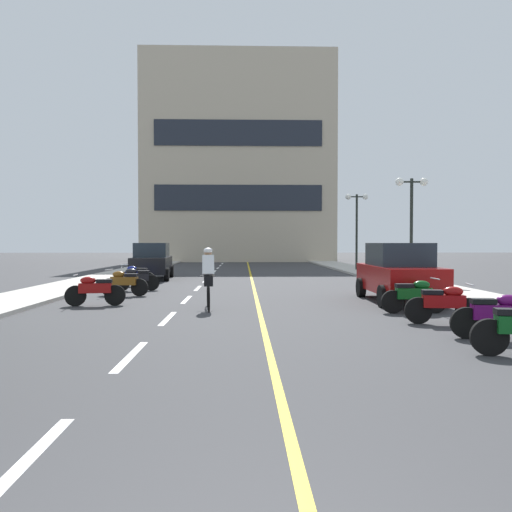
# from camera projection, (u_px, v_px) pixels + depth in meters

# --- Properties ---
(ground_plane) EXTENTS (140.00, 140.00, 0.00)m
(ground_plane) POSITION_uv_depth(u_px,v_px,m) (247.00, 282.00, 23.10)
(ground_plane) COLOR #38383A
(curb_left) EXTENTS (2.40, 72.00, 0.12)m
(curb_left) POSITION_uv_depth(u_px,v_px,m) (108.00, 277.00, 25.90)
(curb_left) COLOR #B7B2A8
(curb_left) RESTS_ON ground
(curb_right) EXTENTS (2.40, 72.00, 0.12)m
(curb_right) POSITION_uv_depth(u_px,v_px,m) (383.00, 276.00, 26.28)
(curb_right) COLOR #B7B2A8
(curb_right) RESTS_ON ground
(lane_dash_0) EXTENTS (0.14, 2.20, 0.01)m
(lane_dash_0) POSITION_uv_depth(u_px,v_px,m) (20.00, 467.00, 4.06)
(lane_dash_0) COLOR silver
(lane_dash_0) RESTS_ON ground
(lane_dash_1) EXTENTS (0.14, 2.20, 0.01)m
(lane_dash_1) POSITION_uv_depth(u_px,v_px,m) (131.00, 356.00, 8.06)
(lane_dash_1) COLOR silver
(lane_dash_1) RESTS_ON ground
(lane_dash_2) EXTENTS (0.14, 2.20, 0.01)m
(lane_dash_2) POSITION_uv_depth(u_px,v_px,m) (168.00, 318.00, 12.05)
(lane_dash_2) COLOR silver
(lane_dash_2) RESTS_ON ground
(lane_dash_3) EXTENTS (0.14, 2.20, 0.01)m
(lane_dash_3) POSITION_uv_depth(u_px,v_px,m) (187.00, 300.00, 16.05)
(lane_dash_3) COLOR silver
(lane_dash_3) RESTS_ON ground
(lane_dash_4) EXTENTS (0.14, 2.20, 0.01)m
(lane_dash_4) POSITION_uv_depth(u_px,v_px,m) (198.00, 288.00, 20.05)
(lane_dash_4) COLOR silver
(lane_dash_4) RESTS_ON ground
(lane_dash_5) EXTENTS (0.14, 2.20, 0.01)m
(lane_dash_5) POSITION_uv_depth(u_px,v_px,m) (205.00, 281.00, 24.04)
(lane_dash_5) COLOR silver
(lane_dash_5) RESTS_ON ground
(lane_dash_6) EXTENTS (0.14, 2.20, 0.01)m
(lane_dash_6) POSITION_uv_depth(u_px,v_px,m) (211.00, 275.00, 28.04)
(lane_dash_6) COLOR silver
(lane_dash_6) RESTS_ON ground
(lane_dash_7) EXTENTS (0.14, 2.20, 0.01)m
(lane_dash_7) POSITION_uv_depth(u_px,v_px,m) (215.00, 271.00, 32.04)
(lane_dash_7) COLOR silver
(lane_dash_7) RESTS_ON ground
(lane_dash_8) EXTENTS (0.14, 2.20, 0.01)m
(lane_dash_8) POSITION_uv_depth(u_px,v_px,m) (218.00, 268.00, 36.04)
(lane_dash_8) COLOR silver
(lane_dash_8) RESTS_ON ground
(lane_dash_9) EXTENTS (0.14, 2.20, 0.01)m
(lane_dash_9) POSITION_uv_depth(u_px,v_px,m) (220.00, 266.00, 40.03)
(lane_dash_9) COLOR silver
(lane_dash_9) RESTS_ON ground
(lane_dash_10) EXTENTS (0.14, 2.20, 0.01)m
(lane_dash_10) POSITION_uv_depth(u_px,v_px,m) (222.00, 264.00, 44.03)
(lane_dash_10) COLOR silver
(lane_dash_10) RESTS_ON ground
(lane_dash_11) EXTENTS (0.14, 2.20, 0.01)m
(lane_dash_11) POSITION_uv_depth(u_px,v_px,m) (224.00, 262.00, 48.03)
(lane_dash_11) COLOR silver
(lane_dash_11) RESTS_ON ground
(centre_line_yellow) EXTENTS (0.12, 66.00, 0.01)m
(centre_line_yellow) POSITION_uv_depth(u_px,v_px,m) (251.00, 278.00, 26.10)
(centre_line_yellow) COLOR gold
(centre_line_yellow) RESTS_ON ground
(office_building) EXTENTS (18.72, 9.40, 20.20)m
(office_building) POSITION_uv_depth(u_px,v_px,m) (239.00, 163.00, 51.43)
(office_building) COLOR #BCAD93
(office_building) RESTS_ON ground
(street_lamp_mid) EXTENTS (1.46, 0.36, 4.60)m
(street_lamp_mid) POSITION_uv_depth(u_px,v_px,m) (412.00, 205.00, 22.29)
(street_lamp_mid) COLOR black
(street_lamp_mid) RESTS_ON curb_right
(street_lamp_far) EXTENTS (1.46, 0.36, 4.82)m
(street_lamp_far) POSITION_uv_depth(u_px,v_px,m) (357.00, 214.00, 31.87)
(street_lamp_far) COLOR black
(street_lamp_far) RESTS_ON curb_right
(parked_car_near) EXTENTS (1.96, 4.22, 1.82)m
(parked_car_near) POSITION_uv_depth(u_px,v_px,m) (399.00, 272.00, 15.43)
(parked_car_near) COLOR black
(parked_car_near) RESTS_ON ground
(parked_car_mid) EXTENTS (2.14, 4.30, 1.82)m
(parked_car_mid) POSITION_uv_depth(u_px,v_px,m) (152.00, 261.00, 25.06)
(parked_car_mid) COLOR black
(parked_car_mid) RESTS_ON ground
(motorcycle_2) EXTENTS (1.70, 0.60, 0.92)m
(motorcycle_2) POSITION_uv_depth(u_px,v_px,m) (498.00, 315.00, 9.42)
(motorcycle_2) COLOR black
(motorcycle_2) RESTS_ON ground
(motorcycle_3) EXTENTS (1.70, 0.60, 0.92)m
(motorcycle_3) POSITION_uv_depth(u_px,v_px,m) (444.00, 303.00, 11.16)
(motorcycle_3) COLOR black
(motorcycle_3) RESTS_ON ground
(motorcycle_4) EXTENTS (1.70, 0.60, 0.92)m
(motorcycle_4) POSITION_uv_depth(u_px,v_px,m) (414.00, 295.00, 12.91)
(motorcycle_4) COLOR black
(motorcycle_4) RESTS_ON ground
(motorcycle_5) EXTENTS (1.70, 0.60, 0.92)m
(motorcycle_5) POSITION_uv_depth(u_px,v_px,m) (95.00, 290.00, 14.43)
(motorcycle_5) COLOR black
(motorcycle_5) RESTS_ON ground
(motorcycle_6) EXTENTS (1.69, 0.60, 0.92)m
(motorcycle_6) POSITION_uv_depth(u_px,v_px,m) (124.00, 282.00, 17.14)
(motorcycle_6) COLOR black
(motorcycle_6) RESTS_ON ground
(motorcycle_7) EXTENTS (1.69, 0.63, 0.92)m
(motorcycle_7) POSITION_uv_depth(u_px,v_px,m) (136.00, 278.00, 18.95)
(motorcycle_7) COLOR black
(motorcycle_7) RESTS_ON ground
(motorcycle_8) EXTENTS (1.67, 0.71, 0.92)m
(motorcycle_8) POSITION_uv_depth(u_px,v_px,m) (136.00, 275.00, 20.90)
(motorcycle_8) COLOR black
(motorcycle_8) RESTS_ON ground
(cyclist_rider) EXTENTS (0.43, 1.77, 1.71)m
(cyclist_rider) POSITION_uv_depth(u_px,v_px,m) (208.00, 277.00, 13.71)
(cyclist_rider) COLOR black
(cyclist_rider) RESTS_ON ground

